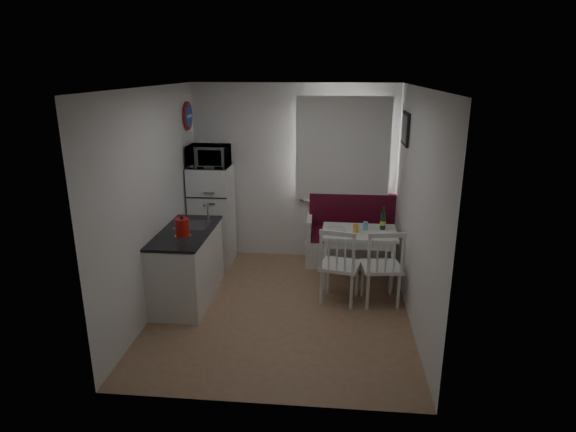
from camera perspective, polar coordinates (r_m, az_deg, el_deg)
name	(u,v)px	position (r m, az deg, el deg)	size (l,w,h in m)	color
floor	(282,308)	(5.96, -0.70, -10.83)	(3.00, 3.50, 0.02)	#92714E
ceiling	(281,87)	(5.26, -0.80, 15.02)	(3.00, 3.50, 0.02)	white
wall_back	(294,173)	(7.16, 0.76, 5.11)	(3.00, 0.02, 2.60)	white
wall_front	(258,266)	(3.83, -3.57, -5.89)	(3.00, 0.02, 2.60)	white
wall_left	(154,202)	(5.82, -15.60, 1.62)	(0.02, 3.50, 2.60)	white
wall_right	(416,209)	(5.52, 14.94, 0.83)	(0.02, 3.50, 2.60)	white
window	(343,152)	(7.05, 6.48, 7.50)	(1.22, 0.06, 1.47)	white
curtain	(343,150)	(6.97, 6.51, 7.80)	(1.35, 0.02, 1.50)	white
kitchen_counter	(188,265)	(6.13, -11.82, -5.66)	(0.62, 1.32, 1.16)	white
wall_sign	(188,116)	(7.01, -11.73, 11.54)	(0.40, 0.40, 0.03)	navy
picture_frame	(405,129)	(6.44, 13.71, 10.03)	(0.04, 0.52, 0.42)	black
bench	(355,241)	(7.18, 7.89, -3.01)	(1.43, 0.55, 1.02)	white
dining_table	(359,237)	(6.45, 8.42, -2.45)	(1.00, 0.71, 0.73)	white
chair_left	(340,258)	(5.83, 6.24, -5.02)	(0.55, 0.53, 0.53)	white
chair_right	(383,260)	(5.86, 11.15, -5.12)	(0.51, 0.49, 0.53)	white
fridge	(213,215)	(7.16, -8.94, 0.13)	(0.58, 0.58, 1.45)	white
microwave	(209,156)	(6.91, -9.38, 7.01)	(0.57, 0.38, 0.31)	white
kettle	(182,227)	(5.70, -12.42, -1.34)	(0.19, 0.19, 0.26)	red
wine_bottle	(383,218)	(6.50, 11.21, -0.27)	(0.08, 0.08, 0.31)	#133C20
drinking_glass_orange	(356,228)	(6.36, 8.04, -1.43)	(0.07, 0.07, 0.11)	yellow
drinking_glass_blue	(365,226)	(6.46, 9.16, -1.17)	(0.07, 0.07, 0.11)	#80C6D9
plate	(337,229)	(6.43, 5.78, -1.56)	(0.24, 0.24, 0.02)	white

